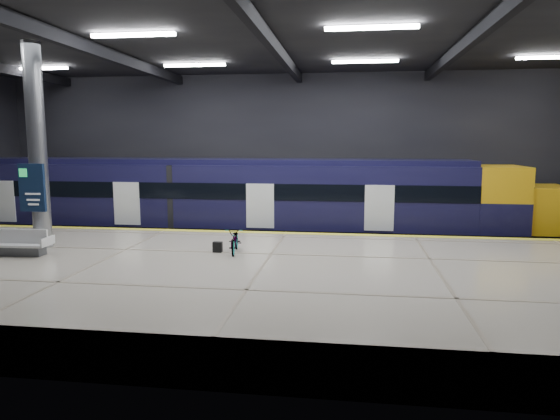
# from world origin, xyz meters

# --- Properties ---
(ground) EXTENTS (30.00, 30.00, 0.00)m
(ground) POSITION_xyz_m (0.00, 0.00, 0.00)
(ground) COLOR black
(ground) RESTS_ON ground
(room_shell) EXTENTS (30.10, 16.10, 8.05)m
(room_shell) POSITION_xyz_m (-0.00, 0.00, 5.72)
(room_shell) COLOR black
(room_shell) RESTS_ON ground
(platform) EXTENTS (30.00, 11.00, 1.10)m
(platform) POSITION_xyz_m (0.00, -2.50, 0.55)
(platform) COLOR #B4AD98
(platform) RESTS_ON ground
(safety_strip) EXTENTS (30.00, 0.40, 0.01)m
(safety_strip) POSITION_xyz_m (0.00, 2.75, 1.11)
(safety_strip) COLOR yellow
(safety_strip) RESTS_ON platform
(rails) EXTENTS (30.00, 1.52, 0.16)m
(rails) POSITION_xyz_m (0.00, 5.50, 0.08)
(rails) COLOR gray
(rails) RESTS_ON ground
(train) EXTENTS (29.40, 2.84, 3.79)m
(train) POSITION_xyz_m (-2.48, 5.50, 2.06)
(train) COLOR black
(train) RESTS_ON ground
(bench) EXTENTS (1.96, 0.89, 0.85)m
(bench) POSITION_xyz_m (-7.96, -2.28, 1.40)
(bench) COLOR #595B60
(bench) RESTS_ON platform
(bicycle) EXTENTS (0.76, 1.67, 0.85)m
(bicycle) POSITION_xyz_m (-1.19, -1.00, 1.52)
(bicycle) COLOR #99999E
(bicycle) RESTS_ON platform
(pannier_bag) EXTENTS (0.30, 0.19, 0.35)m
(pannier_bag) POSITION_xyz_m (-1.79, -1.00, 1.28)
(pannier_bag) COLOR black
(pannier_bag) RESTS_ON platform
(info_column) EXTENTS (0.90, 0.78, 6.90)m
(info_column) POSITION_xyz_m (-8.00, -1.03, 4.46)
(info_column) COLOR #9EA0A5
(info_column) RESTS_ON platform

